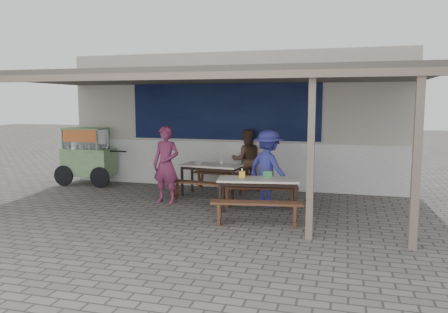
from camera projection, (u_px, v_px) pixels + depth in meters
name	position (u px, v px, depth m)	size (l,w,h in m)	color
ground	(192.00, 215.00, 8.61)	(60.00, 60.00, 0.00)	#64605B
back_wall	(236.00, 121.00, 11.82)	(9.00, 1.28, 3.50)	#B1AA9F
warung_roof	(206.00, 78.00, 9.13)	(9.00, 4.21, 2.81)	#4E4943
table_left	(211.00, 168.00, 10.35)	(1.46, 0.81, 0.75)	white
bench_left_street	(199.00, 187.00, 9.75)	(1.52, 0.43, 0.45)	brown
bench_left_wall	(222.00, 177.00, 11.04)	(1.52, 0.43, 0.45)	brown
table_right	(258.00, 183.00, 8.45)	(1.63, 0.89, 0.75)	white
bench_right_street	(257.00, 208.00, 7.80)	(1.67, 0.55, 0.45)	brown
bench_right_wall	(259.00, 192.00, 9.18)	(1.67, 0.55, 0.45)	brown
vendor_cart	(88.00, 154.00, 11.75)	(1.93, 0.77, 1.54)	#82A970
patron_street_side	(166.00, 165.00, 9.61)	(0.62, 0.41, 1.71)	#71294B
patron_wall_side	(247.00, 160.00, 10.98)	(0.75, 0.58, 1.54)	brown
patron_right_table	(268.00, 168.00, 9.30)	(1.06, 0.61, 1.64)	#37399A
tissue_box	(242.00, 174.00, 8.60)	(0.12, 0.12, 0.12)	yellow
donation_box	(268.00, 174.00, 8.61)	(0.19, 0.12, 0.12)	#367A45
condiment_jar	(222.00, 162.00, 10.49)	(0.07, 0.07, 0.08)	silver
condiment_bowl	(199.00, 163.00, 10.49)	(0.19, 0.19, 0.05)	white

